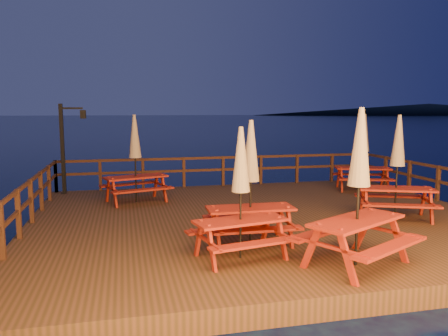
% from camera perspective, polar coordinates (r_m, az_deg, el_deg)
% --- Properties ---
extents(ground, '(500.00, 500.00, 0.00)m').
position_cam_1_polar(ground, '(11.77, 5.23, -8.20)').
color(ground, black).
rests_on(ground, ground).
extents(deck, '(12.00, 10.00, 0.40)m').
position_cam_1_polar(deck, '(11.71, 5.24, -7.26)').
color(deck, '#3F2C14').
rests_on(deck, ground).
extents(deck_piles, '(11.44, 9.44, 1.40)m').
position_cam_1_polar(deck_piles, '(11.85, 5.21, -9.59)').
color(deck_piles, '#352011').
rests_on(deck_piles, ground).
extents(railing, '(11.80, 9.75, 1.10)m').
position_cam_1_polar(railing, '(13.18, 2.87, -1.28)').
color(railing, '#352011').
rests_on(railing, deck).
extents(lamp_post, '(0.85, 0.18, 3.00)m').
position_cam_1_polar(lamp_post, '(15.43, -19.80, 3.43)').
color(lamp_post, black).
rests_on(lamp_post, deck).
extents(headland_right, '(230.40, 86.40, 7.00)m').
position_cam_1_polar(headland_right, '(305.81, 25.21, 6.96)').
color(headland_right, black).
rests_on(headland_right, ground).
extents(picnic_table_0, '(2.00, 1.75, 2.49)m').
position_cam_1_polar(picnic_table_0, '(8.16, 2.19, -3.00)').
color(picnic_table_0, maroon).
rests_on(picnic_table_0, deck).
extents(picnic_table_1, '(2.31, 2.13, 2.67)m').
position_cam_1_polar(picnic_table_1, '(12.02, 21.69, 0.34)').
color(picnic_table_1, maroon).
rests_on(picnic_table_1, deck).
extents(picnic_table_2, '(1.85, 1.54, 2.60)m').
position_cam_1_polar(picnic_table_2, '(9.06, 3.50, -1.61)').
color(picnic_table_2, maroon).
rests_on(picnic_table_2, deck).
extents(picnic_table_3, '(2.24, 2.03, 2.65)m').
position_cam_1_polar(picnic_table_3, '(15.96, 17.76, 2.15)').
color(picnic_table_3, maroon).
rests_on(picnic_table_3, deck).
extents(picnic_table_4, '(2.23, 2.02, 2.66)m').
position_cam_1_polar(picnic_table_4, '(13.47, -11.52, 1.41)').
color(picnic_table_4, maroon).
rests_on(picnic_table_4, deck).
extents(picnic_table_5, '(2.52, 2.37, 2.84)m').
position_cam_1_polar(picnic_table_5, '(8.10, 17.17, -2.12)').
color(picnic_table_5, maroon).
rests_on(picnic_table_5, deck).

